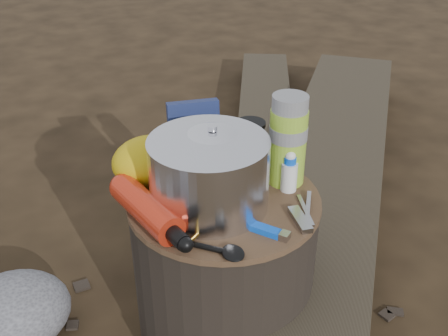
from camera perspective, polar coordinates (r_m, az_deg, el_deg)
name	(u,v)px	position (r m, az deg, el deg)	size (l,w,h in m)	color
ground	(224,324)	(1.48, 0.00, -16.19)	(60.00, 60.00, 0.00)	black
stump	(224,266)	(1.34, 0.00, -10.32)	(0.43, 0.43, 0.40)	black
log_main	(330,172)	(1.97, 11.14, -0.46)	(0.35, 2.07, 0.17)	#30291E
log_small	(265,110)	(2.50, 4.37, 6.17)	(0.23, 1.27, 0.11)	#30291E
foil_windscreen	(209,174)	(1.16, -1.60, -0.59)	(0.26, 0.26, 0.16)	silver
camping_pot	(213,164)	(1.19, -1.19, 0.47)	(0.17, 0.17, 0.17)	silver
fuel_bottle	(147,209)	(1.14, -8.16, -4.29)	(0.06, 0.27, 0.06)	red
thermos	(288,141)	(1.24, 6.75, 2.90)	(0.09, 0.09, 0.21)	#8FBC2E
travel_mug	(250,142)	(1.35, 2.77, 2.77)	(0.07, 0.07, 0.11)	black
stuff_sack	(149,161)	(1.26, -7.91, 0.69)	(0.17, 0.14, 0.12)	#C4A30D
food_pouch	(194,133)	(1.33, -3.17, 3.73)	(0.13, 0.03, 0.16)	#16204E
lighter	(265,230)	(1.12, 4.36, -6.50)	(0.02, 0.09, 0.02)	blue
multitool	(300,219)	(1.16, 8.04, -5.40)	(0.02, 0.09, 0.01)	#A3A3A8
pot_grabber	(305,209)	(1.19, 8.59, -4.32)	(0.03, 0.12, 0.01)	#A3A3A8
spork	(195,244)	(1.08, -3.09, -8.04)	(0.04, 0.17, 0.01)	black
squeeze_bottle	(289,173)	(1.24, 6.90, -0.54)	(0.04, 0.04, 0.09)	silver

